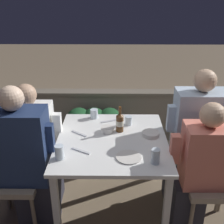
{
  "coord_description": "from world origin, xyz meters",
  "views": [
    {
      "loc": [
        0.02,
        -2.07,
        1.96
      ],
      "look_at": [
        0.0,
        0.07,
        0.98
      ],
      "focal_mm": 45.0,
      "sensor_mm": 36.0,
      "label": 1
    }
  ],
  "objects_px": {
    "person_navy_jumper": "(25,162)",
    "chair_right_far": "(213,150)",
    "chair_left_near": "(3,169)",
    "chair_left_far": "(15,148)",
    "person_blue_shirt": "(193,140)",
    "beer_bottle": "(120,122)",
    "person_white_polo": "(36,145)",
    "chair_right_near": "(223,173)",
    "person_coral_top": "(199,170)"
  },
  "relations": [
    {
      "from": "chair_left_near",
      "to": "chair_right_near",
      "type": "height_order",
      "value": "same"
    },
    {
      "from": "person_blue_shirt",
      "to": "person_white_polo",
      "type": "bearing_deg",
      "value": 180.0
    },
    {
      "from": "chair_left_near",
      "to": "chair_left_far",
      "type": "xyz_separation_m",
      "value": [
        -0.0,
        0.32,
        0.0
      ]
    },
    {
      "from": "person_blue_shirt",
      "to": "chair_left_far",
      "type": "bearing_deg",
      "value": 180.0
    },
    {
      "from": "chair_left_far",
      "to": "chair_right_far",
      "type": "xyz_separation_m",
      "value": [
        1.83,
        -0.0,
        0.0
      ]
    },
    {
      "from": "chair_left_far",
      "to": "person_blue_shirt",
      "type": "relative_size",
      "value": 0.71
    },
    {
      "from": "chair_left_far",
      "to": "chair_right_far",
      "type": "relative_size",
      "value": 1.0
    },
    {
      "from": "person_coral_top",
      "to": "person_blue_shirt",
      "type": "relative_size",
      "value": 0.89
    },
    {
      "from": "chair_right_far",
      "to": "beer_bottle",
      "type": "xyz_separation_m",
      "value": [
        -0.86,
        0.0,
        0.28
      ]
    },
    {
      "from": "chair_left_far",
      "to": "person_white_polo",
      "type": "distance_m",
      "value": 0.2
    },
    {
      "from": "chair_left_near",
      "to": "chair_right_near",
      "type": "distance_m",
      "value": 1.8
    },
    {
      "from": "chair_left_far",
      "to": "person_white_polo",
      "type": "height_order",
      "value": "person_white_polo"
    },
    {
      "from": "chair_left_far",
      "to": "chair_left_near",
      "type": "bearing_deg",
      "value": -89.76
    },
    {
      "from": "chair_left_near",
      "to": "person_blue_shirt",
      "type": "xyz_separation_m",
      "value": [
        1.64,
        0.32,
        0.1
      ]
    },
    {
      "from": "beer_bottle",
      "to": "person_navy_jumper",
      "type": "bearing_deg",
      "value": -157.29
    },
    {
      "from": "chair_left_near",
      "to": "person_navy_jumper",
      "type": "xyz_separation_m",
      "value": [
        0.2,
        0.0,
        0.08
      ]
    },
    {
      "from": "person_navy_jumper",
      "to": "person_blue_shirt",
      "type": "distance_m",
      "value": 1.48
    },
    {
      "from": "chair_left_near",
      "to": "chair_left_far",
      "type": "distance_m",
      "value": 0.32
    },
    {
      "from": "person_navy_jumper",
      "to": "chair_right_near",
      "type": "bearing_deg",
      "value": -1.13
    },
    {
      "from": "chair_right_near",
      "to": "person_coral_top",
      "type": "relative_size",
      "value": 0.8
    },
    {
      "from": "chair_right_far",
      "to": "person_white_polo",
      "type": "bearing_deg",
      "value": 180.0
    },
    {
      "from": "person_navy_jumper",
      "to": "chair_left_near",
      "type": "bearing_deg",
      "value": 180.0
    },
    {
      "from": "beer_bottle",
      "to": "person_coral_top",
      "type": "bearing_deg",
      "value": -29.16
    },
    {
      "from": "person_blue_shirt",
      "to": "beer_bottle",
      "type": "height_order",
      "value": "person_blue_shirt"
    },
    {
      "from": "chair_right_near",
      "to": "beer_bottle",
      "type": "bearing_deg",
      "value": 157.01
    },
    {
      "from": "person_navy_jumper",
      "to": "person_coral_top",
      "type": "xyz_separation_m",
      "value": [
        1.41,
        -0.03,
        -0.05
      ]
    },
    {
      "from": "chair_right_far",
      "to": "person_blue_shirt",
      "type": "height_order",
      "value": "person_blue_shirt"
    },
    {
      "from": "person_navy_jumper",
      "to": "chair_right_near",
      "type": "height_order",
      "value": "person_navy_jumper"
    },
    {
      "from": "chair_left_near",
      "to": "beer_bottle",
      "type": "height_order",
      "value": "beer_bottle"
    },
    {
      "from": "chair_left_far",
      "to": "beer_bottle",
      "type": "xyz_separation_m",
      "value": [
        0.97,
        0.0,
        0.28
      ]
    },
    {
      "from": "person_white_polo",
      "to": "person_blue_shirt",
      "type": "relative_size",
      "value": 0.9
    },
    {
      "from": "chair_right_near",
      "to": "chair_left_far",
      "type": "bearing_deg",
      "value": 168.89
    },
    {
      "from": "chair_left_far",
      "to": "chair_right_near",
      "type": "bearing_deg",
      "value": -11.11
    },
    {
      "from": "chair_left_far",
      "to": "chair_right_near",
      "type": "relative_size",
      "value": 1.0
    },
    {
      "from": "person_coral_top",
      "to": "person_navy_jumper",
      "type": "bearing_deg",
      "value": 178.71
    },
    {
      "from": "chair_right_near",
      "to": "beer_bottle",
      "type": "distance_m",
      "value": 0.95
    },
    {
      "from": "chair_left_far",
      "to": "beer_bottle",
      "type": "relative_size",
      "value": 3.98
    },
    {
      "from": "chair_left_near",
      "to": "person_blue_shirt",
      "type": "relative_size",
      "value": 0.71
    },
    {
      "from": "chair_left_near",
      "to": "chair_right_far",
      "type": "relative_size",
      "value": 1.0
    },
    {
      "from": "person_white_polo",
      "to": "person_navy_jumper",
      "type": "bearing_deg",
      "value": -90.38
    },
    {
      "from": "chair_right_near",
      "to": "chair_left_near",
      "type": "bearing_deg",
      "value": 178.99
    },
    {
      "from": "person_navy_jumper",
      "to": "chair_left_far",
      "type": "height_order",
      "value": "person_navy_jumper"
    },
    {
      "from": "person_navy_jumper",
      "to": "person_white_polo",
      "type": "relative_size",
      "value": 1.08
    },
    {
      "from": "chair_left_near",
      "to": "person_white_polo",
      "type": "xyz_separation_m",
      "value": [
        0.2,
        0.32,
        0.03
      ]
    },
    {
      "from": "person_coral_top",
      "to": "person_white_polo",
      "type": "bearing_deg",
      "value": 165.84
    },
    {
      "from": "person_navy_jumper",
      "to": "chair_right_far",
      "type": "xyz_separation_m",
      "value": [
        1.63,
        0.32,
        -0.08
      ]
    },
    {
      "from": "chair_left_near",
      "to": "person_coral_top",
      "type": "bearing_deg",
      "value": -1.13
    },
    {
      "from": "chair_left_far",
      "to": "person_coral_top",
      "type": "relative_size",
      "value": 0.8
    },
    {
      "from": "person_navy_jumper",
      "to": "chair_left_far",
      "type": "relative_size",
      "value": 1.38
    },
    {
      "from": "chair_right_far",
      "to": "chair_left_near",
      "type": "bearing_deg",
      "value": -170.01
    }
  ]
}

